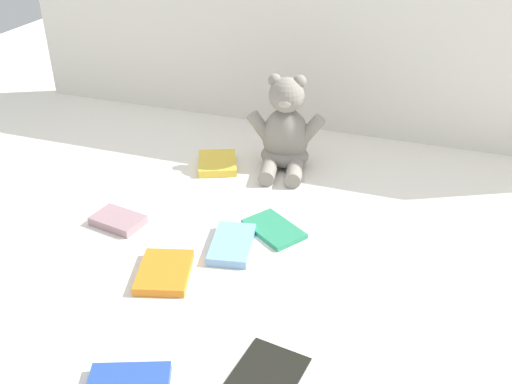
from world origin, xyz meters
TOP-DOWN VIEW (x-y plane):
  - ground_plane at (0.00, 0.00)m, footprint 3.20×3.20m
  - backdrop_drape at (0.00, 0.47)m, footprint 1.83×0.03m
  - teddy_bear at (-0.04, 0.21)m, footprint 0.20×0.19m
  - book_case_0 at (-0.13, -0.29)m, footprint 0.13×0.15m
  - book_case_1 at (0.02, -0.08)m, footprint 0.15×0.14m
  - book_case_2 at (0.13, -0.46)m, footprint 0.12×0.14m
  - book_case_3 at (-0.30, -0.17)m, footprint 0.12×0.09m
  - book_case_4 at (-0.58, -0.13)m, footprint 0.14×0.15m
  - book_case_6 at (-0.20, 0.15)m, footprint 0.13×0.15m
  - book_case_7 at (-0.04, -0.17)m, footprint 0.10×0.15m

SIDE VIEW (x-z plane):
  - ground_plane at x=0.00m, z-range 0.00..0.00m
  - book_case_2 at x=0.13m, z-range 0.00..0.01m
  - book_case_1 at x=0.02m, z-range 0.00..0.01m
  - book_case_4 at x=-0.58m, z-range 0.00..0.01m
  - book_case_0 at x=-0.13m, z-range 0.00..0.02m
  - book_case_7 at x=-0.04m, z-range 0.00..0.02m
  - book_case_3 at x=-0.30m, z-range 0.00..0.02m
  - book_case_6 at x=-0.20m, z-range 0.00..0.02m
  - teddy_bear at x=-0.04m, z-range -0.03..0.21m
  - backdrop_drape at x=0.00m, z-range 0.00..0.67m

